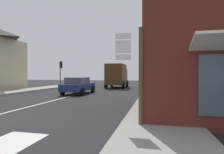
{
  "coord_description": "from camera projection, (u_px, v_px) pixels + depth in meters",
  "views": [
    {
      "loc": [
        6.5,
        -4.63,
        1.71
      ],
      "look_at": [
        3.31,
        9.25,
        1.53
      ],
      "focal_mm": 29.85,
      "sensor_mm": 36.0,
      "label": 1
    }
  ],
  "objects": [
    {
      "name": "ground_plane",
      "position": [
        76.0,
        95.0,
        15.74
      ],
      "size": [
        80.0,
        80.0,
        0.0
      ],
      "primitive_type": "plane",
      "color": "#232326"
    },
    {
      "name": "sidewalk_right",
      "position": [
        158.0,
        99.0,
        12.29
      ],
      "size": [
        2.56,
        44.0,
        0.14
      ],
      "primitive_type": "cube",
      "color": "gray",
      "rests_on": "ground"
    },
    {
      "name": "lane_centre_stripe",
      "position": [
        50.0,
        101.0,
        11.84
      ],
      "size": [
        0.16,
        12.0,
        0.01
      ],
      "primitive_type": "cube",
      "color": "silver",
      "rests_on": "ground"
    },
    {
      "name": "lane_turn_arrow",
      "position": [
        0.0,
        147.0,
        4.35
      ],
      "size": [
        1.2,
        2.2,
        0.01
      ],
      "primitive_type": "cube",
      "color": "silver",
      "rests_on": "ground"
    },
    {
      "name": "sedan_far",
      "position": [
        78.0,
        85.0,
        16.62
      ],
      "size": [
        1.99,
        4.21,
        1.47
      ],
      "color": "navy",
      "rests_on": "ground"
    },
    {
      "name": "delivery_truck",
      "position": [
        117.0,
        75.0,
        24.39
      ],
      "size": [
        2.54,
        5.03,
        3.05
      ],
      "color": "#4C2D14",
      "rests_on": "ground"
    },
    {
      "name": "route_sign_post",
      "position": [
        141.0,
        68.0,
        5.89
      ],
      "size": [
        1.66,
        0.14,
        3.2
      ],
      "color": "brown",
      "rests_on": "ground"
    },
    {
      "name": "traffic_light_far_left",
      "position": [
        61.0,
        68.0,
        24.8
      ],
      "size": [
        0.3,
        0.49,
        3.49
      ],
      "color": "#47474C",
      "rests_on": "ground"
    },
    {
      "name": "traffic_light_far_right",
      "position": [
        148.0,
        68.0,
        22.59
      ],
      "size": [
        0.3,
        0.49,
        3.37
      ],
      "color": "#47474C",
      "rests_on": "ground"
    },
    {
      "name": "traffic_light_near_right",
      "position": [
        145.0,
        64.0,
        14.95
      ],
      "size": [
        0.3,
        0.49,
        3.51
      ],
      "color": "#47474C",
      "rests_on": "ground"
    }
  ]
}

